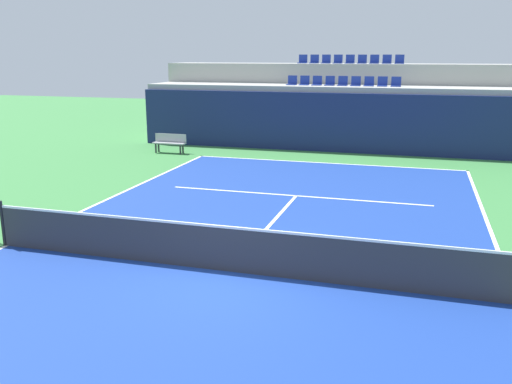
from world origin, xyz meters
TOP-DOWN VIEW (x-y plane):
  - ground_plane at (0.00, 0.00)m, footprint 80.00×80.00m
  - court_surface at (0.00, 0.00)m, footprint 11.00×24.00m
  - baseline_far at (0.00, 11.95)m, footprint 11.00×0.10m
  - sideline_left at (-5.45, 0.00)m, footprint 0.10×24.00m
  - service_line_far at (0.00, 6.40)m, footprint 8.26×0.10m
  - centre_service_line at (0.00, 3.20)m, footprint 0.10×6.40m
  - back_wall at (0.00, 14.76)m, footprint 18.85×0.30m
  - stands_tier_lower at (0.00, 16.11)m, footprint 18.85×2.40m
  - stands_tier_upper at (0.00, 18.51)m, footprint 18.85×2.40m
  - seating_row_lower at (0.00, 16.21)m, footprint 5.29×0.44m
  - seating_row_upper at (0.00, 18.61)m, footprint 5.29×0.44m
  - tennis_net at (0.00, 0.00)m, footprint 11.08×0.08m
  - player_bench at (-7.13, 12.37)m, footprint 1.50×0.40m

SIDE VIEW (x-z plane):
  - ground_plane at x=0.00m, z-range 0.00..0.00m
  - court_surface at x=0.00m, z-range 0.00..0.01m
  - baseline_far at x=0.00m, z-range 0.01..0.01m
  - sideline_left at x=-5.45m, z-range 0.01..0.01m
  - service_line_far at x=0.00m, z-range 0.01..0.01m
  - centre_service_line at x=0.00m, z-range 0.01..0.01m
  - player_bench at x=-7.13m, z-range 0.08..0.93m
  - tennis_net at x=0.00m, z-range -0.03..1.04m
  - back_wall at x=0.00m, z-range 0.00..2.65m
  - stands_tier_lower at x=0.00m, z-range 0.00..2.89m
  - stands_tier_upper at x=0.00m, z-range 0.00..3.87m
  - seating_row_lower at x=0.00m, z-range 2.80..3.24m
  - seating_row_upper at x=0.00m, z-range 3.77..4.21m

